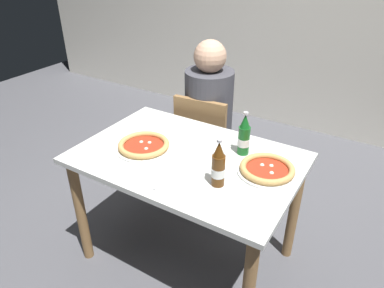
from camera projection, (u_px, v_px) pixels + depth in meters
ground_plane at (188, 254)px, 2.30m from camera, size 8.00×8.00×0.00m
dining_table_main at (187, 173)px, 1.99m from camera, size 1.20×0.80×0.75m
chair_behind_table at (205, 141)px, 2.62m from camera, size 0.44×0.44×0.85m
diner_seated at (208, 126)px, 2.60m from camera, size 0.34×0.34×1.21m
pizza_margherita_near at (144, 146)px, 1.98m from camera, size 0.31×0.31×0.04m
pizza_marinara_far at (267, 169)px, 1.78m from camera, size 0.30×0.30×0.04m
beer_bottle_left at (244, 137)px, 1.90m from camera, size 0.07×0.07×0.25m
beer_bottle_center at (218, 166)px, 1.65m from camera, size 0.07×0.07×0.25m
napkin_with_cutlery at (157, 178)px, 1.75m from camera, size 0.21×0.21×0.01m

